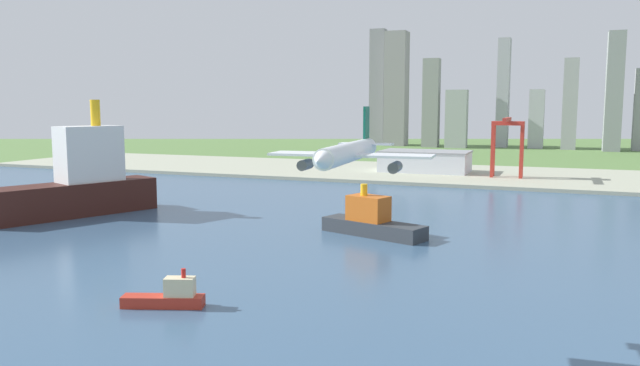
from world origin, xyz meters
name	(u,v)px	position (x,y,z in m)	size (l,w,h in m)	color
ground_plane	(448,222)	(0.00, 300.00, 0.00)	(2400.00, 2400.00, 0.00)	#55793D
water_bay	(420,250)	(0.00, 240.00, 0.07)	(840.00, 360.00, 0.15)	#385675
industrial_pier	(493,176)	(0.00, 490.00, 1.25)	(840.00, 140.00, 2.50)	#A3A78F
airplane_landing	(348,153)	(6.74, 136.42, 43.44)	(34.66, 41.01, 13.32)	white
container_barge	(371,221)	(-24.26, 258.02, 6.00)	(46.78, 26.00, 20.92)	#2D3338
tugboat_small	(169,296)	(-47.78, 150.16, 3.03)	(22.02, 11.87, 10.40)	#B22D1E
cargo_ship	(78,183)	(-170.59, 252.00, 15.69)	(48.69, 82.15, 55.88)	#381914
port_crane_red	(508,135)	(11.12, 471.46, 32.50)	(21.98, 41.94, 42.40)	#B72D23
warehouse_main	(425,161)	(-50.96, 491.26, 10.57)	(67.42, 39.21, 16.10)	silver
distant_skyline	(485,98)	(-46.78, 832.30, 62.62)	(347.25, 55.81, 155.95)	gray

